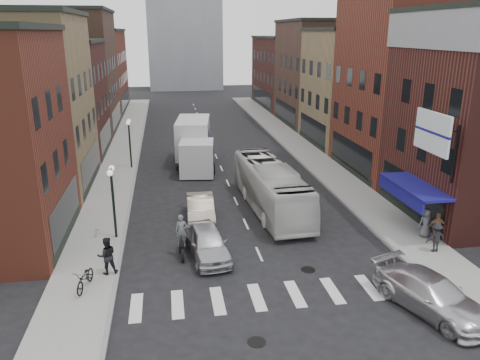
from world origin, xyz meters
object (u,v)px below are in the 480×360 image
Objects in this scene: billboard_sign at (434,133)px; ped_right_a at (436,237)px; transit_bus at (271,187)px; streetlamp_near at (112,189)px; curb_car at (431,294)px; bike_rack at (107,252)px; box_truck at (194,144)px; ped_right_c at (426,223)px; sedan_left_near at (207,242)px; parked_bicycle at (85,278)px; motorcycle_rider at (182,237)px; ped_left_solo at (107,256)px; sedan_left_far at (200,209)px; ped_right_b at (437,227)px; streetlamp_far at (129,135)px.

ped_right_a is at bearing -70.44° from billboard_sign.
streetlamp_near is at bearing -164.69° from transit_bus.
ped_right_a reaches higher than curb_car.
box_truck is (5.46, 16.82, 1.33)m from bike_rack.
bike_rack is 16.95m from ped_right_c.
parked_bicycle is (-5.59, -2.49, -0.14)m from sedan_left_near.
motorcycle_rider is 3.84m from ped_left_solo.
billboard_sign reaches higher than sedan_left_near.
sedan_left_near is (-4.59, -5.98, -0.71)m from transit_bus.
transit_bus is 4.77m from sedan_left_far.
bike_rack is 2.68m from parked_bicycle.
ped_right_b is (17.00, -3.32, -1.94)m from streetlamp_near.
streetlamp_far is 1.86× the size of motorcycle_rider.
transit_bus is at bearing 16.18° from sedan_left_far.
ped_right_a reaches higher than parked_bicycle.
curb_car is (8.03, -23.22, -1.13)m from box_truck.
streetlamp_far is 2.51× the size of ped_right_c.
box_truck is 21.57m from ped_right_a.
sedan_left_near is at bearing 1.72° from ped_right_c.
ped_right_c is (0.76, 0.86, -5.16)m from billboard_sign.
ped_left_solo reaches higher than ped_right_a.
ped_left_solo reaches higher than ped_right_c.
transit_bus is at bearing 48.79° from motorcycle_rider.
ped_right_a is at bearing -50.81° from transit_bus.
streetlamp_near is at bearing 92.95° from parked_bicycle.
ped_left_solo reaches higher than sedan_left_far.
ped_left_solo reaches higher than bike_rack.
ped_right_a is 1.28m from ped_right_b.
box_truck reaches higher than parked_bicycle.
bike_rack is (-0.20, -2.70, -2.36)m from streetlamp_near.
motorcycle_rider is at bearing 159.78° from sedan_left_near.
transit_bus reaches higher than bike_rack.
ped_right_c is at bearing -19.39° from sedan_left_far.
box_truck reaches higher than bike_rack.
ped_left_solo is at bearing 139.47° from curb_car.
transit_bus reaches higher than motorcycle_rider.
bike_rack is 0.49× the size of ped_right_c.
transit_bus is at bearing 51.56° from parked_bicycle.
sedan_left_near is at bearing -177.59° from ped_left_solo.
sedan_left_far is at bearing 107.54° from curb_car.
ped_right_c is at bearing 20.44° from parked_bicycle.
motorcycle_rider is 1.35× the size of ped_right_c.
transit_bus is (4.10, -10.95, -0.39)m from box_truck.
billboard_sign is at bearing -24.34° from sedan_left_far.
bike_rack is at bearing -7.06° from ped_right_a.
ped_right_a is at bearing 76.55° from ped_right_c.
ped_right_a is (6.94, -7.55, -0.57)m from transit_bus.
transit_bus is 5.80× the size of parked_bicycle.
sedan_left_far is 9.22m from parked_bicycle.
streetlamp_near is 3.59m from bike_rack.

